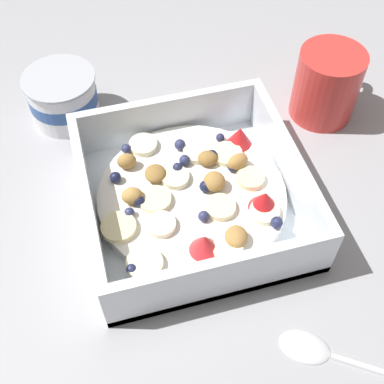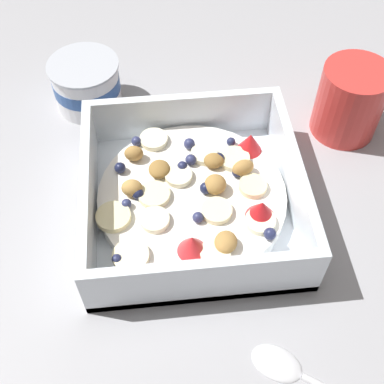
% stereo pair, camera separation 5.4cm
% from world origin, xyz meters
% --- Properties ---
extents(ground_plane, '(2.40, 2.40, 0.00)m').
position_xyz_m(ground_plane, '(0.00, 0.00, 0.00)').
color(ground_plane, '#9E9EA3').
extents(fruit_bowl, '(0.23, 0.23, 0.07)m').
position_xyz_m(fruit_bowl, '(-0.01, -0.01, 0.02)').
color(fruit_bowl, white).
rests_on(fruit_bowl, ground).
extents(spoon, '(0.11, 0.15, 0.01)m').
position_xyz_m(spoon, '(-0.21, -0.09, 0.00)').
color(spoon, silver).
rests_on(spoon, ground).
extents(yogurt_cup, '(0.09, 0.09, 0.06)m').
position_xyz_m(yogurt_cup, '(0.17, 0.10, 0.03)').
color(yogurt_cup, white).
rests_on(yogurt_cup, ground).
extents(coffee_mug, '(0.09, 0.10, 0.09)m').
position_xyz_m(coffee_mug, '(0.09, -0.21, 0.05)').
color(coffee_mug, red).
rests_on(coffee_mug, ground).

